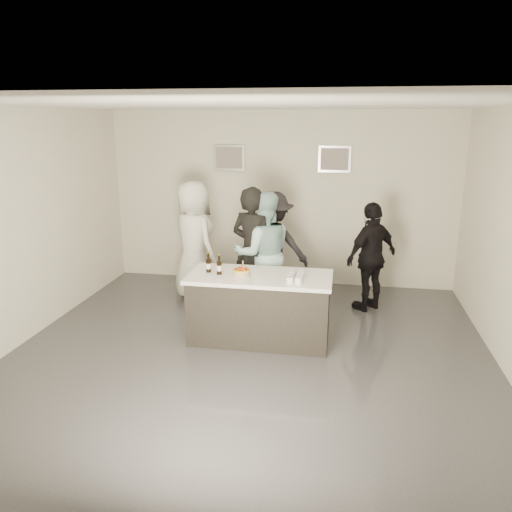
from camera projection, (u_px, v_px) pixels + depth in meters
name	position (u px, v px, depth m)	size (l,w,h in m)	color
floor	(249.00, 355.00, 6.23)	(6.00, 6.00, 0.00)	#3D3D42
ceiling	(248.00, 105.00, 5.43)	(6.00, 6.00, 0.00)	white
wall_back	(281.00, 199.00, 8.68)	(6.00, 0.04, 3.00)	beige
wall_front	(155.00, 353.00, 2.98)	(6.00, 0.04, 3.00)	beige
wall_left	(17.00, 229.00, 6.33)	(0.04, 6.00, 3.00)	beige
picture_left	(229.00, 158.00, 8.61)	(0.54, 0.04, 0.44)	#B2B2B7
picture_right	(335.00, 159.00, 8.31)	(0.54, 0.04, 0.44)	#B2B2B7
bar_counter	(260.00, 308.00, 6.57)	(1.86, 0.86, 0.90)	white
cake	(241.00, 273.00, 6.42)	(0.22, 0.22, 0.07)	yellow
beer_bottle_a	(208.00, 263.00, 6.53)	(0.07, 0.07, 0.26)	black
beer_bottle_b	(219.00, 265.00, 6.44)	(0.07, 0.07, 0.26)	black
tumbler_cluster	(296.00, 276.00, 6.27)	(0.19, 0.40, 0.08)	orange
candles	(230.00, 281.00, 6.20)	(0.24, 0.08, 0.01)	pink
person_main_black	(253.00, 252.00, 7.33)	(0.70, 0.46, 1.93)	black
person_main_blue	(263.00, 254.00, 7.37)	(0.90, 0.70, 1.85)	#9BC9CB
person_guest_left	(194.00, 241.00, 8.00)	(0.94, 0.61, 1.92)	silver
person_guest_right	(371.00, 257.00, 7.54)	(0.98, 0.41, 1.67)	black
person_guest_back	(272.00, 247.00, 7.88)	(1.14, 0.66, 1.77)	black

